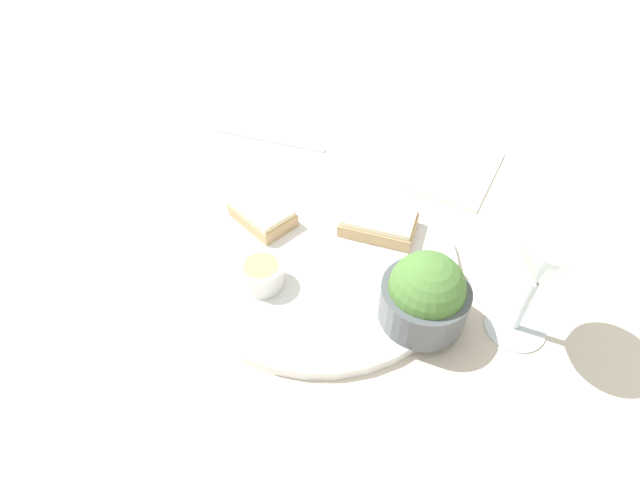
{
  "coord_description": "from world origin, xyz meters",
  "views": [
    {
      "loc": [
        0.2,
        -0.37,
        0.46
      ],
      "look_at": [
        0.0,
        0.0,
        0.03
      ],
      "focal_mm": 28.0,
      "sensor_mm": 36.0,
      "label": 1
    }
  ],
  "objects_px": {
    "wine_glass": "(546,261)",
    "napkin": "(449,168)",
    "sauce_ramekin": "(262,273)",
    "fork": "(269,139)",
    "cheese_toast_far": "(263,213)",
    "salad_bowl": "(425,295)",
    "cheese_toast_near": "(379,222)"
  },
  "relations": [
    {
      "from": "wine_glass",
      "to": "napkin",
      "type": "bearing_deg",
      "value": 122.45
    },
    {
      "from": "sauce_ramekin",
      "to": "napkin",
      "type": "xyz_separation_m",
      "value": [
        0.12,
        0.33,
        -0.03
      ]
    },
    {
      "from": "napkin",
      "to": "fork",
      "type": "xyz_separation_m",
      "value": [
        -0.28,
        -0.06,
        0.0
      ]
    },
    {
      "from": "sauce_ramekin",
      "to": "fork",
      "type": "xyz_separation_m",
      "value": [
        -0.16,
        0.27,
        -0.03
      ]
    },
    {
      "from": "napkin",
      "to": "wine_glass",
      "type": "bearing_deg",
      "value": -57.55
    },
    {
      "from": "sauce_ramekin",
      "to": "napkin",
      "type": "height_order",
      "value": "sauce_ramekin"
    },
    {
      "from": "fork",
      "to": "cheese_toast_far",
      "type": "bearing_deg",
      "value": -59.65
    },
    {
      "from": "cheese_toast_far",
      "to": "sauce_ramekin",
      "type": "bearing_deg",
      "value": -57.37
    },
    {
      "from": "sauce_ramekin",
      "to": "napkin",
      "type": "relative_size",
      "value": 0.32
    },
    {
      "from": "salad_bowl",
      "to": "cheese_toast_near",
      "type": "xyz_separation_m",
      "value": [
        -0.1,
        0.1,
        -0.02
      ]
    },
    {
      "from": "sauce_ramekin",
      "to": "wine_glass",
      "type": "bearing_deg",
      "value": 17.57
    },
    {
      "from": "cheese_toast_near",
      "to": "napkin",
      "type": "xyz_separation_m",
      "value": [
        0.04,
        0.18,
        -0.02
      ]
    },
    {
      "from": "sauce_ramekin",
      "to": "fork",
      "type": "distance_m",
      "value": 0.31
    },
    {
      "from": "cheese_toast_far",
      "to": "napkin",
      "type": "height_order",
      "value": "cheese_toast_far"
    },
    {
      "from": "cheese_toast_near",
      "to": "cheese_toast_far",
      "type": "distance_m",
      "value": 0.15
    },
    {
      "from": "cheese_toast_near",
      "to": "napkin",
      "type": "bearing_deg",
      "value": 78.51
    },
    {
      "from": "salad_bowl",
      "to": "sauce_ramekin",
      "type": "relative_size",
      "value": 1.92
    },
    {
      "from": "cheese_toast_near",
      "to": "cheese_toast_far",
      "type": "height_order",
      "value": "same"
    },
    {
      "from": "sauce_ramekin",
      "to": "napkin",
      "type": "distance_m",
      "value": 0.35
    },
    {
      "from": "cheese_toast_near",
      "to": "fork",
      "type": "bearing_deg",
      "value": 153.6
    },
    {
      "from": "wine_glass",
      "to": "salad_bowl",
      "type": "bearing_deg",
      "value": -155.71
    },
    {
      "from": "napkin",
      "to": "fork",
      "type": "bearing_deg",
      "value": -167.27
    },
    {
      "from": "cheese_toast_near",
      "to": "fork",
      "type": "distance_m",
      "value": 0.27
    },
    {
      "from": "cheese_toast_near",
      "to": "wine_glass",
      "type": "bearing_deg",
      "value": -17.1
    },
    {
      "from": "sauce_ramekin",
      "to": "cheese_toast_far",
      "type": "height_order",
      "value": "sauce_ramekin"
    },
    {
      "from": "salad_bowl",
      "to": "sauce_ramekin",
      "type": "bearing_deg",
      "value": -166.33
    },
    {
      "from": "salad_bowl",
      "to": "cheese_toast_far",
      "type": "relative_size",
      "value": 1.02
    },
    {
      "from": "salad_bowl",
      "to": "cheese_toast_far",
      "type": "bearing_deg",
      "value": 168.68
    },
    {
      "from": "wine_glass",
      "to": "cheese_toast_near",
      "type": "bearing_deg",
      "value": 162.9
    },
    {
      "from": "sauce_ramekin",
      "to": "cheese_toast_near",
      "type": "bearing_deg",
      "value": 60.61
    },
    {
      "from": "sauce_ramekin",
      "to": "cheese_toast_far",
      "type": "distance_m",
      "value": 0.11
    },
    {
      "from": "salad_bowl",
      "to": "sauce_ramekin",
      "type": "xyz_separation_m",
      "value": [
        -0.18,
        -0.04,
        -0.02
      ]
    }
  ]
}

